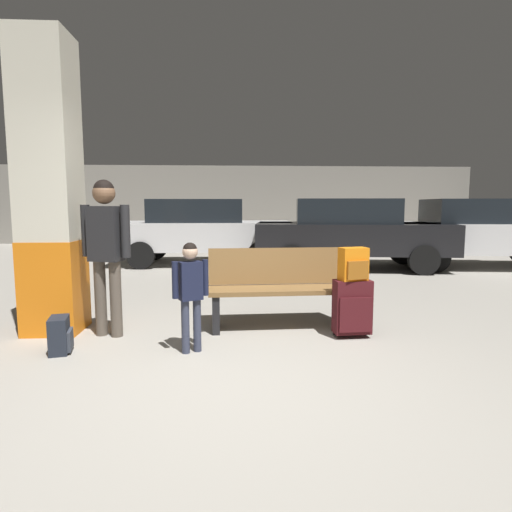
# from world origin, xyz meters

# --- Properties ---
(ground_plane) EXTENTS (18.00, 18.00, 0.10)m
(ground_plane) POSITION_xyz_m (0.00, 4.00, -0.05)
(ground_plane) COLOR gray
(garage_back_wall) EXTENTS (18.00, 0.12, 2.80)m
(garage_back_wall) POSITION_xyz_m (0.00, 12.86, 1.40)
(garage_back_wall) COLOR gray
(garage_back_wall) RESTS_ON ground_plane
(structural_pillar) EXTENTS (0.57, 0.57, 3.14)m
(structural_pillar) POSITION_xyz_m (-1.92, 1.60, 1.56)
(structural_pillar) COLOR orange
(structural_pillar) RESTS_ON ground_plane
(bench) EXTENTS (1.62, 0.58, 0.89)m
(bench) POSITION_xyz_m (0.55, 1.61, 0.44)
(bench) COLOR brown
(bench) RESTS_ON ground_plane
(suitcase) EXTENTS (0.39, 0.25, 0.60)m
(suitcase) POSITION_xyz_m (1.27, 1.18, 0.32)
(suitcase) COLOR #471419
(suitcase) RESTS_ON ground_plane
(backpack_bright) EXTENTS (0.31, 0.24, 0.34)m
(backpack_bright) POSITION_xyz_m (1.27, 1.18, 0.77)
(backpack_bright) COLOR orange
(backpack_bright) RESTS_ON suitcase
(child) EXTENTS (0.33, 0.20, 1.04)m
(child) POSITION_xyz_m (-0.37, 0.80, 0.64)
(child) COLOR #33384C
(child) RESTS_ON ground_plane
(adult) EXTENTS (0.54, 0.29, 1.64)m
(adult) POSITION_xyz_m (-1.29, 1.38, 1.01)
(adult) COLOR brown
(adult) RESTS_ON ground_plane
(backpack_dark_floor) EXTENTS (0.24, 0.31, 0.34)m
(backpack_dark_floor) POSITION_xyz_m (-1.60, 0.86, 0.17)
(backpack_dark_floor) COLOR #1E232D
(backpack_dark_floor) RESTS_ON ground_plane
(parked_car_near) EXTENTS (4.29, 2.24, 1.51)m
(parked_car_near) POSITION_xyz_m (2.60, 6.08, 0.81)
(parked_car_near) COLOR black
(parked_car_near) RESTS_ON ground_plane
(parked_car_side) EXTENTS (4.28, 2.19, 1.51)m
(parked_car_side) POSITION_xyz_m (5.56, 6.08, 0.81)
(parked_car_side) COLOR silver
(parked_car_side) RESTS_ON ground_plane
(parked_car_far) EXTENTS (4.13, 1.85, 1.51)m
(parked_car_far) POSITION_xyz_m (-0.67, 7.04, 0.81)
(parked_car_far) COLOR silver
(parked_car_far) RESTS_ON ground_plane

